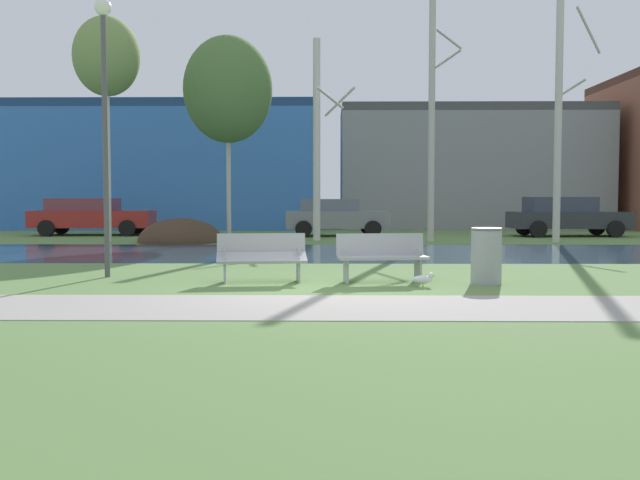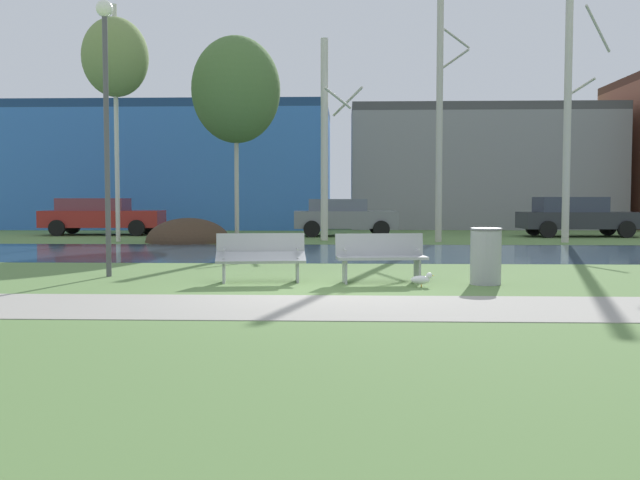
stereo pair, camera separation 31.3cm
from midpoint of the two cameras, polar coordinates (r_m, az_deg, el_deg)
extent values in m
plane|color=#5B7F42|center=(21.72, 0.02, -0.64)|extent=(120.00, 120.00, 0.00)
cube|color=#9E998E|center=(10.08, -0.89, -5.29)|extent=(60.00, 2.31, 0.01)
cube|color=#2D475B|center=(19.97, -0.05, -0.98)|extent=(80.00, 6.65, 0.01)
ellipsoid|color=#423021|center=(25.17, -11.28, -0.15)|extent=(2.85, 3.32, 1.64)
cube|color=#9EA0A3|center=(12.95, -5.30, -1.39)|extent=(1.65, 0.67, 0.18)
cube|color=#9EA0A3|center=(13.21, -5.33, -0.34)|extent=(1.60, 0.28, 0.40)
cube|color=#9EA0A3|center=(13.03, -8.18, -2.37)|extent=(0.09, 0.43, 0.45)
cube|color=#9EA0A3|center=(13.06, -2.42, -2.33)|extent=(0.09, 0.43, 0.45)
cylinder|color=#9EA0A3|center=(12.96, -8.20, -0.79)|extent=(0.08, 0.28, 0.04)
cylinder|color=#9EA0A3|center=(12.99, -2.41, -0.75)|extent=(0.08, 0.28, 0.04)
cube|color=#9EA0A3|center=(12.90, 4.28, -1.40)|extent=(1.65, 0.67, 0.05)
cube|color=#9EA0A3|center=(13.16, 4.06, -0.35)|extent=(1.60, 0.28, 0.40)
cube|color=#9EA0A3|center=(12.88, 1.36, -2.41)|extent=(0.09, 0.43, 0.45)
cube|color=#9EA0A3|center=(13.11, 7.05, -2.33)|extent=(0.09, 0.43, 0.45)
cylinder|color=#9EA0A3|center=(12.80, 1.38, -0.80)|extent=(0.08, 0.28, 0.04)
cylinder|color=#9EA0A3|center=(13.04, 7.10, -0.75)|extent=(0.08, 0.28, 0.04)
cylinder|color=#999B9E|center=(13.02, 12.29, -1.23)|extent=(0.53, 0.53, 0.99)
torus|color=#5B5D5E|center=(12.99, 12.32, 0.81)|extent=(0.56, 0.56, 0.04)
ellipsoid|color=white|center=(12.45, 7.33, -3.12)|extent=(0.33, 0.15, 0.15)
sphere|color=white|center=(12.46, 8.01, -2.78)|extent=(0.11, 0.11, 0.11)
cone|color=gold|center=(12.47, 8.28, -2.78)|extent=(0.06, 0.03, 0.03)
cylinder|color=gold|center=(12.43, 7.42, -3.46)|extent=(0.01, 0.01, 0.10)
cylinder|color=gold|center=(12.49, 7.39, -3.42)|extent=(0.01, 0.01, 0.10)
cylinder|color=#4C4C51|center=(14.45, -17.16, 6.98)|extent=(0.10, 0.10, 4.94)
sphere|color=white|center=(14.86, -17.34, 17.10)|extent=(0.32, 0.32, 0.32)
cylinder|color=beige|center=(25.91, -16.73, 8.78)|extent=(0.15, 0.15, 8.05)
ellipsoid|color=olive|center=(26.23, -16.81, 13.69)|extent=(2.23, 2.23, 2.68)
cylinder|color=#BCB7A8|center=(26.23, -7.57, 7.52)|extent=(0.16, 0.16, 6.86)
ellipsoid|color=#4C7038|center=(26.44, -7.61, 11.68)|extent=(3.16, 3.16, 3.79)
cylinder|color=beige|center=(25.66, -0.61, 7.87)|extent=(0.26, 0.26, 7.07)
cylinder|color=beige|center=(26.35, 1.21, 10.83)|extent=(1.11, 1.56, 0.88)
cylinder|color=beige|center=(25.32, 0.45, 11.13)|extent=(0.97, 0.95, 0.66)
cylinder|color=#BCB7A8|center=(25.26, 8.44, 10.16)|extent=(0.22, 0.22, 9.05)
cylinder|color=#BCB7A8|center=(25.98, 9.63, 13.84)|extent=(0.82, 1.14, 0.50)
cylinder|color=#BCB7A8|center=(25.20, 9.77, 15.32)|extent=(1.02, 1.00, 0.48)
cylinder|color=beige|center=(26.03, 17.94, 10.19)|extent=(0.25, 0.25, 9.37)
cylinder|color=beige|center=(26.59, 18.82, 11.23)|extent=(0.74, 1.03, 0.55)
cylinder|color=beige|center=(25.94, 20.06, 15.25)|extent=(1.24, 1.21, 1.30)
cube|color=maroon|center=(30.57, -17.72, 1.59)|extent=(4.82, 2.04, 0.67)
cube|color=brown|center=(30.66, -18.42, 2.68)|extent=(2.72, 1.72, 0.50)
cylinder|color=black|center=(31.08, -14.48, 1.05)|extent=(0.65, 0.25, 0.64)
cylinder|color=black|center=(29.31, -15.24, 0.91)|extent=(0.65, 0.25, 0.64)
cylinder|color=black|center=(31.90, -19.96, 1.02)|extent=(0.65, 0.25, 0.64)
cylinder|color=black|center=(30.18, -21.03, 0.87)|extent=(0.65, 0.25, 0.64)
cube|color=slate|center=(28.47, 1.03, 1.63)|extent=(4.10, 1.93, 0.67)
cube|color=slate|center=(28.45, 0.39, 2.78)|extent=(2.32, 1.64, 0.47)
cylinder|color=black|center=(29.45, 3.52, 1.03)|extent=(0.65, 0.25, 0.64)
cylinder|color=black|center=(27.72, 3.86, 0.88)|extent=(0.65, 0.25, 0.64)
cylinder|color=black|center=(29.32, -1.64, 1.03)|extent=(0.65, 0.25, 0.64)
cylinder|color=black|center=(27.58, -1.63, 0.88)|extent=(0.65, 0.25, 0.64)
cube|color=#282B30|center=(29.84, 18.71, 1.50)|extent=(4.58, 1.94, 0.64)
cube|color=#2F3648|center=(29.70, 18.08, 2.68)|extent=(2.59, 1.64, 0.58)
cylinder|color=black|center=(31.20, 20.69, 0.95)|extent=(0.65, 0.25, 0.64)
cylinder|color=black|center=(29.61, 21.97, 0.81)|extent=(0.65, 0.25, 0.64)
cylinder|color=black|center=(30.18, 15.48, 0.97)|extent=(0.65, 0.25, 0.64)
cylinder|color=black|center=(28.54, 16.51, 0.82)|extent=(0.65, 0.25, 0.64)
cube|color=#3870C6|center=(38.24, -13.64, 5.25)|extent=(17.43, 8.09, 5.66)
cube|color=navy|center=(38.46, -13.70, 9.77)|extent=(17.43, 8.09, 0.40)
cube|color=gray|center=(37.49, 11.32, 5.24)|extent=(12.81, 6.07, 5.56)
cube|color=#48484B|center=(37.71, 11.37, 9.76)|extent=(12.81, 6.07, 0.40)
camera|label=1|loc=(0.16, -90.65, -0.04)|focal=40.63mm
camera|label=2|loc=(0.16, 89.35, 0.04)|focal=40.63mm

